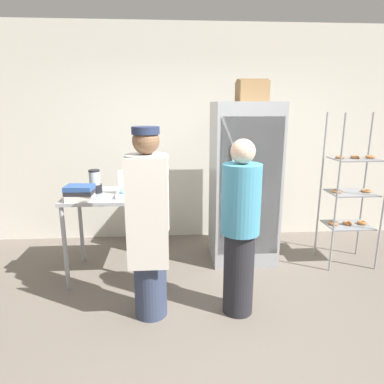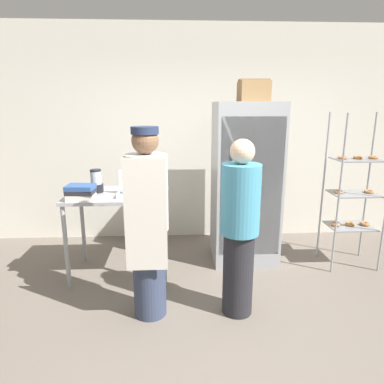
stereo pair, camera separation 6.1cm
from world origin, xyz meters
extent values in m
plane|color=#6B6056|center=(0.00, 0.00, 0.00)|extent=(14.00, 14.00, 0.00)
cube|color=silver|center=(0.00, 2.41, 1.45)|extent=(6.40, 0.12, 2.90)
cube|color=#9EA0A5|center=(0.56, 1.56, 0.94)|extent=(0.75, 0.68, 1.89)
cube|color=gray|center=(0.56, 1.23, 0.96)|extent=(0.69, 0.02, 1.55)
cylinder|color=silver|center=(0.35, 1.20, 0.99)|extent=(0.02, 0.02, 0.93)
cylinder|color=#93969B|center=(1.50, 1.12, 0.89)|extent=(0.02, 0.02, 1.78)
cylinder|color=#93969B|center=(1.50, 1.53, 0.89)|extent=(0.02, 0.02, 1.78)
cylinder|color=#93969B|center=(2.04, 1.53, 0.89)|extent=(0.02, 0.02, 1.78)
cube|color=gray|center=(1.77, 1.32, 0.47)|extent=(0.50, 0.38, 0.01)
torus|color=#AD6B38|center=(1.59, 1.32, 0.50)|extent=(0.11, 0.11, 0.04)
torus|color=#AD6B38|center=(1.77, 1.32, 0.50)|extent=(0.11, 0.11, 0.04)
torus|color=#AD6B38|center=(1.94, 1.32, 0.50)|extent=(0.11, 0.11, 0.04)
cube|color=gray|center=(1.77, 1.32, 0.87)|extent=(0.50, 0.38, 0.01)
torus|color=#AD6B38|center=(1.59, 1.32, 0.89)|extent=(0.11, 0.11, 0.03)
torus|color=#AD6B38|center=(1.94, 1.32, 0.89)|extent=(0.11, 0.11, 0.03)
cube|color=gray|center=(1.77, 1.32, 1.26)|extent=(0.50, 0.38, 0.01)
torus|color=#AD6B38|center=(1.59, 1.32, 1.28)|extent=(0.10, 0.10, 0.03)
torus|color=#AD6B38|center=(1.77, 1.32, 1.28)|extent=(0.10, 0.10, 0.03)
torus|color=#AD6B38|center=(1.94, 1.32, 1.28)|extent=(0.10, 0.10, 0.03)
cube|color=#9EA0A5|center=(-0.89, 1.24, 0.91)|extent=(1.07, 0.73, 0.04)
cylinder|color=#9EA0A5|center=(-1.39, 0.91, 0.45)|extent=(0.04, 0.04, 0.89)
cylinder|color=#9EA0A5|center=(-0.40, 0.91, 0.45)|extent=(0.04, 0.04, 0.89)
cylinder|color=#9EA0A5|center=(-1.39, 1.56, 0.45)|extent=(0.04, 0.04, 0.89)
cylinder|color=#9EA0A5|center=(-0.40, 1.56, 0.45)|extent=(0.04, 0.04, 0.89)
cube|color=white|center=(-0.73, 1.09, 0.95)|extent=(0.28, 0.21, 0.05)
cube|color=white|center=(-0.73, 1.20, 1.09)|extent=(0.27, 0.01, 0.21)
torus|color=#669EC6|center=(-0.80, 1.04, 0.99)|extent=(0.07, 0.07, 0.02)
torus|color=#669EC6|center=(-0.73, 1.04, 0.99)|extent=(0.07, 0.07, 0.02)
torus|color=#669EC6|center=(-0.66, 1.04, 0.99)|extent=(0.07, 0.07, 0.02)
torus|color=#669EC6|center=(-0.80, 1.09, 0.99)|extent=(0.07, 0.07, 0.02)
torus|color=#669EC6|center=(-0.73, 1.09, 0.99)|extent=(0.07, 0.07, 0.02)
torus|color=#669EC6|center=(-0.66, 1.09, 0.99)|extent=(0.07, 0.07, 0.02)
torus|color=#669EC6|center=(-0.80, 1.14, 0.99)|extent=(0.07, 0.07, 0.02)
torus|color=#669EC6|center=(-0.73, 1.14, 0.99)|extent=(0.07, 0.07, 0.02)
cylinder|color=black|center=(-1.13, 1.30, 0.97)|extent=(0.15, 0.15, 0.09)
cylinder|color=#B2BCC1|center=(-1.13, 1.30, 1.09)|extent=(0.12, 0.12, 0.14)
cylinder|color=black|center=(-1.13, 1.30, 1.17)|extent=(0.12, 0.12, 0.02)
cube|color=silver|center=(-1.22, 1.00, 0.96)|extent=(0.28, 0.22, 0.06)
cube|color=#232328|center=(-1.22, 1.00, 1.01)|extent=(0.27, 0.22, 0.04)
cube|color=#2D5193|center=(-1.22, 1.00, 1.06)|extent=(0.28, 0.23, 0.04)
cube|color=#937047|center=(0.61, 1.56, 2.00)|extent=(0.32, 0.32, 0.22)
cube|color=olive|center=(0.61, 1.56, 2.12)|extent=(0.33, 0.17, 0.02)
cylinder|color=#333D56|center=(-0.51, 0.41, 0.41)|extent=(0.29, 0.29, 0.82)
cylinder|color=beige|center=(-0.51, 0.41, 1.14)|extent=(0.36, 0.36, 0.65)
sphere|color=brown|center=(-0.51, 0.41, 1.57)|extent=(0.22, 0.22, 0.22)
cube|color=beige|center=(-0.51, 0.22, 1.00)|extent=(0.34, 0.02, 0.93)
cylinder|color=#232D4C|center=(-0.51, 0.41, 1.65)|extent=(0.23, 0.23, 0.06)
cylinder|color=#232328|center=(0.28, 0.40, 0.38)|extent=(0.27, 0.27, 0.77)
cylinder|color=teal|center=(0.28, 0.40, 1.07)|extent=(0.34, 0.34, 0.61)
sphere|color=beige|center=(0.28, 0.40, 1.48)|extent=(0.21, 0.21, 0.21)
camera|label=1|loc=(-0.33, -2.37, 1.84)|focal=32.00mm
camera|label=2|loc=(-0.27, -2.37, 1.84)|focal=32.00mm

